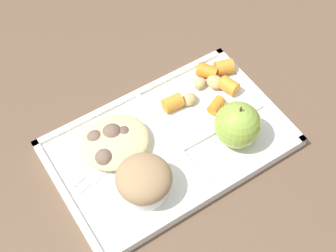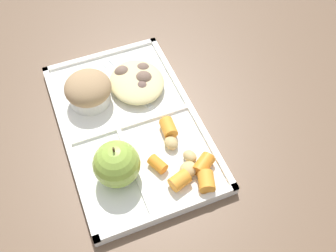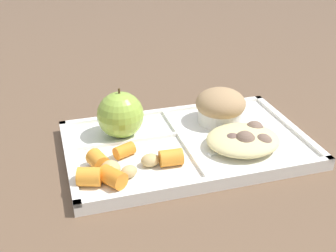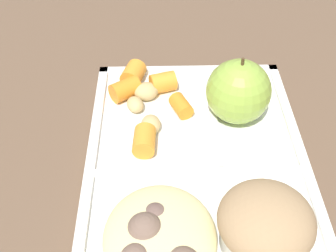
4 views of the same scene
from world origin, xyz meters
name	(u,v)px [view 2 (image 2 of 4)]	position (x,y,z in m)	size (l,w,h in m)	color
ground	(131,128)	(0.00, 0.00, 0.00)	(6.00, 6.00, 0.00)	brown
lunch_tray	(130,125)	(0.00, 0.00, 0.01)	(0.40, 0.25, 0.02)	white
green_apple	(117,164)	(-0.10, 0.05, 0.05)	(0.08, 0.08, 0.09)	#93B742
bran_muffin	(88,90)	(0.08, 0.05, 0.04)	(0.09, 0.09, 0.06)	silver
carrot_slice_center	(158,164)	(-0.11, -0.01, 0.02)	(0.02, 0.02, 0.03)	orange
carrot_slice_edge	(168,128)	(-0.05, -0.06, 0.03)	(0.03, 0.03, 0.03)	orange
carrot_slice_small	(180,180)	(-0.15, -0.04, 0.03)	(0.03, 0.03, 0.03)	orange
carrot_slice_back	(203,165)	(-0.14, -0.09, 0.03)	(0.03, 0.03, 0.04)	orange
carrot_slice_diagonal	(206,181)	(-0.17, -0.08, 0.03)	(0.03, 0.03, 0.03)	orange
potato_chunk_wedge	(171,143)	(-0.08, -0.05, 0.02)	(0.03, 0.02, 0.02)	tan
potato_chunk_golden	(188,169)	(-0.14, -0.06, 0.03)	(0.03, 0.03, 0.02)	tan
potato_chunk_small	(190,156)	(-0.11, -0.07, 0.02)	(0.03, 0.02, 0.02)	tan
egg_noodle_pile	(137,82)	(0.08, -0.04, 0.03)	(0.12, 0.11, 0.03)	beige
meatball_center	(122,74)	(0.11, -0.02, 0.03)	(0.03, 0.03, 0.03)	#755B4C
meatball_side	(142,88)	(0.06, -0.05, 0.03)	(0.03, 0.03, 0.03)	brown
meatball_front	(144,80)	(0.08, -0.06, 0.03)	(0.04, 0.04, 0.04)	#755B4C
meatball_back	(143,70)	(0.11, -0.06, 0.03)	(0.03, 0.03, 0.03)	#755B4C
plastic_fork	(124,81)	(0.11, -0.02, 0.02)	(0.16, 0.06, 0.00)	white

